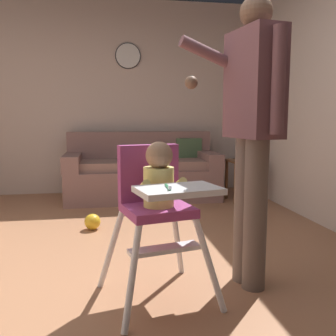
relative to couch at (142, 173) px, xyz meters
name	(u,v)px	position (x,y,z in m)	size (l,w,h in m)	color
ground	(107,284)	(-0.48, -2.43, -0.38)	(5.77, 7.44, 0.10)	#A36D4C
wall_far	(104,98)	(-0.48, 0.52, 1.00)	(4.97, 0.06, 2.66)	beige
couch	(142,173)	(0.00, 0.00, 0.00)	(1.95, 0.86, 0.86)	#85615D
high_chair	(157,193)	(-0.19, -2.78, 0.30)	(0.72, 0.81, 0.92)	white
adult_standing	(252,127)	(0.40, -2.69, 0.66)	(0.57, 0.50, 1.74)	#685A50
toy_ball	(92,222)	(-0.61, -1.34, -0.26)	(0.15, 0.15, 0.15)	gold
side_table	(244,171)	(1.25, -0.38, 0.05)	(0.40, 0.40, 0.52)	brown
sippy_cup	(246,156)	(1.27, -0.38, 0.24)	(0.07, 0.07, 0.10)	orange
wall_clock	(128,56)	(-0.14, 0.48, 1.56)	(0.35, 0.04, 0.35)	white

